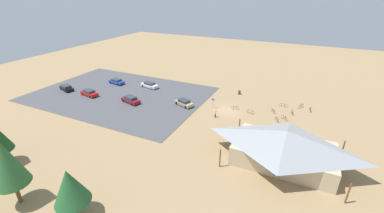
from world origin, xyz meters
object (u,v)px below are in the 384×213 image
Objects in this scene: pine_midwest at (70,186)px; pine_center at (6,163)px; bicycle_white_yard_right at (251,112)px; bicycle_purple_by_bin at (310,110)px; lot_sign at (213,102)px; car_white_far_end at (150,85)px; bike_pavilion at (285,145)px; trash_bin at (239,92)px; bicycle_black_yard_left at (285,118)px; bicycle_orange_near_porch at (277,119)px; car_maroon_front_row at (131,100)px; visitor_by_pavilion at (215,113)px; bicycle_red_edge_south at (292,112)px; car_red_aisle_side at (89,93)px; bicycle_teal_lone_west at (235,108)px; bicycle_blue_back_row at (273,111)px; car_tan_mid_lot at (184,102)px; car_blue_back_corner at (117,81)px; bicycle_yellow_lone_east at (283,105)px; bicycle_green_front_row at (301,106)px; car_black_second_row at (67,88)px.

pine_center is (7.65, 1.41, 1.53)m from pine_midwest.
bicycle_white_yard_right is 12.58m from bicycle_purple_by_bin.
car_white_far_end is at bearing -12.84° from lot_sign.
bike_pavilion is 26.22m from trash_bin.
bicycle_black_yard_left reaches higher than bicycle_orange_near_porch.
car_maroon_front_row is 2.81× the size of visitor_by_pavilion.
car_red_aisle_side is (44.19, 10.41, 0.37)m from bicycle_red_edge_south.
bicycle_teal_lone_west is 0.32× the size of car_maroon_front_row.
bicycle_black_yard_left is (-17.93, -33.56, -3.85)m from pine_midwest.
bicycle_blue_back_row is 30.90m from car_white_far_end.
bicycle_red_edge_south is 8.33m from bicycle_white_yard_right.
pine_center is 33.24m from car_tan_mid_lot.
bicycle_orange_near_porch is 8.85m from bicycle_teal_lone_west.
visitor_by_pavilion reaches higher than bicycle_black_yard_left.
car_blue_back_corner is at bearing -5.82° from lot_sign.
bicycle_white_yard_right is at bearing 172.34° from car_white_far_end.
bicycle_purple_by_bin is (-4.31, -6.22, -0.02)m from bicycle_black_yard_left.
car_red_aisle_side is at bearing 15.74° from bicycle_purple_by_bin.
bicycle_blue_back_row is at bearing 143.26° from trash_bin.
car_tan_mid_lot is at bearing 51.89° from trash_bin.
bicycle_yellow_lone_east is at bearing -111.31° from bicycle_blue_back_row.
bicycle_red_edge_south is at bearing 70.50° from bicycle_green_front_row.
bike_pavilion is at bearing 128.20° from bicycle_teal_lone_west.
visitor_by_pavilion is (12.45, 4.70, 0.54)m from bicycle_black_yard_left.
car_black_second_row is (40.93, 7.48, 0.36)m from bicycle_teal_lone_west.
bicycle_blue_back_row is at bearing -166.85° from car_red_aisle_side.
pine_midwest is 1.35× the size of car_tan_mid_lot.
pine_center reaches higher than bicycle_orange_near_porch.
bicycle_teal_lone_west is at bearing -10.03° from bicycle_white_yard_right.
car_red_aisle_side is (42.07, 13.23, 0.41)m from bicycle_yellow_lone_east.
pine_midwest reaches higher than bicycle_purple_by_bin.
pine_midwest reaches higher than lot_sign.
bicycle_red_edge_south is 1.10× the size of bicycle_white_yard_right.
pine_midwest is at bearing 60.80° from bicycle_purple_by_bin.
car_white_far_end is 2.88× the size of visitor_by_pavilion.
bicycle_orange_near_porch is at bearing 175.56° from car_blue_back_corner.
lot_sign is 0.35× the size of pine_midwest.
car_white_far_end is (18.95, -4.32, -0.67)m from lot_sign.
car_blue_back_corner is 0.95× the size of car_red_aisle_side.
car_black_second_row is at bearing 11.17° from bicycle_red_edge_south.
pine_center is 44.18m from bicycle_blue_back_row.
bicycle_teal_lone_west is at bearing -163.81° from lot_sign.
car_blue_back_corner is at bearing 8.58° from car_white_far_end.
bicycle_teal_lone_west is 5.78m from visitor_by_pavilion.
car_red_aisle_side is at bearing 4.66° from car_maroon_front_row.
pine_midwest is at bearing 94.68° from car_tan_mid_lot.
bicycle_red_edge_south reaches higher than bicycle_orange_near_porch.
bike_pavilion reaches higher than bicycle_white_yard_right.
bicycle_green_front_row reaches higher than bicycle_teal_lone_west.
lot_sign is at bearing 3.26° from bicycle_black_yard_left.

